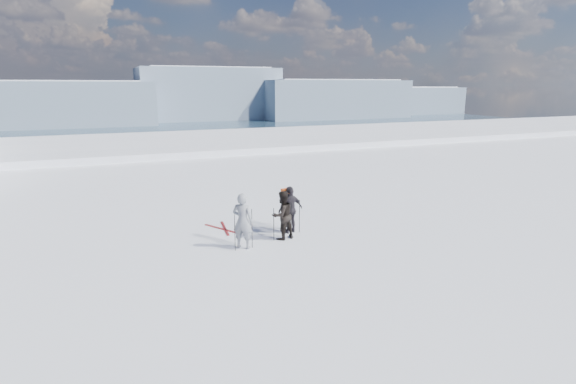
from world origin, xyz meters
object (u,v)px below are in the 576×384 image
object	(u,v)px
skier_dark	(282,215)
skier_pack	(290,210)
skier_grey	(243,221)
skis_loose	(223,228)

from	to	relation	value
skier_dark	skier_pack	distance (m)	0.77
skier_grey	skier_pack	bearing A→B (deg)	-117.58
skier_pack	skier_dark	bearing A→B (deg)	33.98
skier_grey	skis_loose	size ratio (longest dim) A/B	1.09
skier_dark	skis_loose	distance (m)	2.63
skier_grey	skis_loose	world-z (taller)	skier_grey
skier_dark	skier_pack	size ratio (longest dim) A/B	1.00
skier_pack	skis_loose	world-z (taller)	skier_pack
skier_grey	skier_dark	size ratio (longest dim) A/B	1.08
skier_grey	skis_loose	distance (m)	2.40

